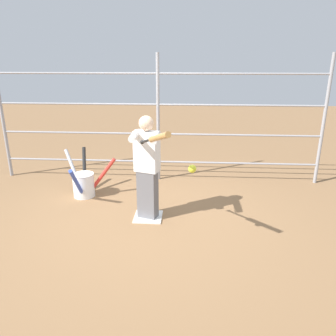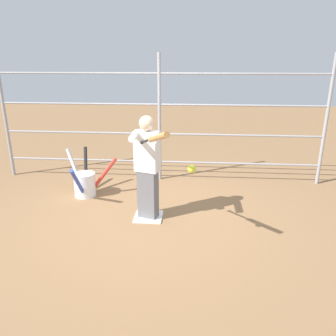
# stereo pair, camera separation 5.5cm
# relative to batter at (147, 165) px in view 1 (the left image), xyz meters

# --- Properties ---
(ground_plane) EXTENTS (24.00, 24.00, 0.00)m
(ground_plane) POSITION_rel_batter_xyz_m (0.00, -0.01, -0.81)
(ground_plane) COLOR olive
(home_plate) EXTENTS (0.40, 0.40, 0.02)m
(home_plate) POSITION_rel_batter_xyz_m (0.00, -0.01, -0.80)
(home_plate) COLOR white
(home_plate) RESTS_ON ground
(fence_backstop) EXTENTS (5.90, 0.06, 2.30)m
(fence_backstop) POSITION_rel_batter_xyz_m (0.00, -1.61, 0.34)
(fence_backstop) COLOR #939399
(fence_backstop) RESTS_ON ground
(batter) EXTENTS (0.37, 0.58, 1.49)m
(batter) POSITION_rel_batter_xyz_m (0.00, 0.00, 0.00)
(batter) COLOR slate
(batter) RESTS_ON ground
(baseball_bat_swinging) EXTENTS (0.43, 0.81, 0.33)m
(baseball_bat_swinging) POSITION_rel_batter_xyz_m (-0.23, 0.85, 0.59)
(baseball_bat_swinging) COLOR black
(softball_in_flight) EXTENTS (0.10, 0.10, 0.10)m
(softball_in_flight) POSITION_rel_batter_xyz_m (-0.62, 0.66, 0.19)
(softball_in_flight) COLOR yellow
(bat_bucket) EXTENTS (1.00, 1.08, 0.75)m
(bat_bucket) POSITION_rel_batter_xyz_m (1.17, -0.73, -0.58)
(bat_bucket) COLOR white
(bat_bucket) RESTS_ON ground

